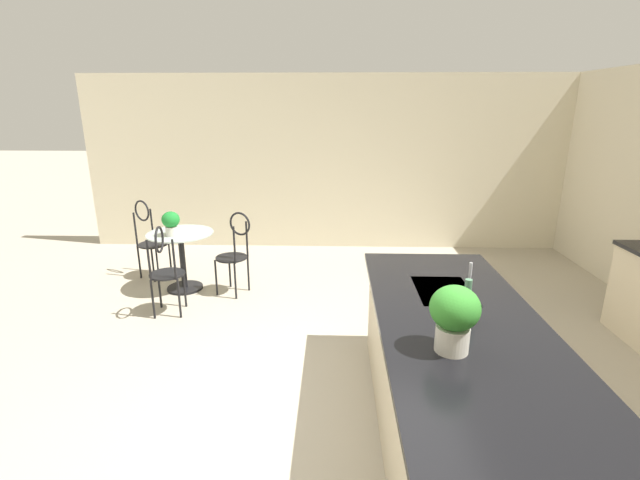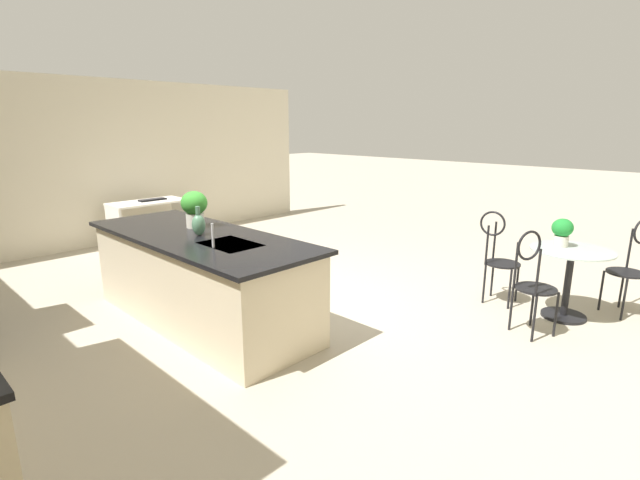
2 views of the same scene
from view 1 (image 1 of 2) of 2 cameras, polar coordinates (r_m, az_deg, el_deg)
name	(u,v)px [view 1 (image 1 of 2)]	position (r m, az deg, el deg)	size (l,w,h in m)	color
ground_plane	(328,415)	(3.60, 1.00, -21.50)	(40.00, 40.00, 0.00)	#B2A893
wall_left_window	(333,164)	(7.14, 1.62, 9.73)	(0.12, 7.80, 2.70)	beige
kitchen_island	(458,389)	(3.19, 17.21, -17.70)	(2.80, 1.06, 0.92)	beige
bistro_table	(182,255)	(5.79, -17.22, -1.90)	(0.80, 0.80, 0.74)	black
chair_near_window	(165,266)	(5.08, -19.25, -3.18)	(0.50, 0.42, 1.04)	black
chair_by_island	(149,236)	(6.35, -21.00, 0.54)	(0.52, 0.52, 1.04)	black
chair_toward_desk	(235,249)	(5.45, -10.85, -1.18)	(0.50, 0.52, 1.04)	black
sink_faucet	(470,277)	(3.44, 18.61, -4.49)	(0.02, 0.02, 0.22)	#B2B5BA
potted_plant_on_table	(171,222)	(5.56, -18.53, 2.19)	(0.21, 0.21, 0.29)	beige
potted_plant_counter_near	(454,315)	(2.56, 16.81, -9.15)	(0.27, 0.27, 0.38)	beige
vase_on_counter	(466,306)	(2.96, 18.20, -8.02)	(0.13, 0.13, 0.29)	#4C7A5B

